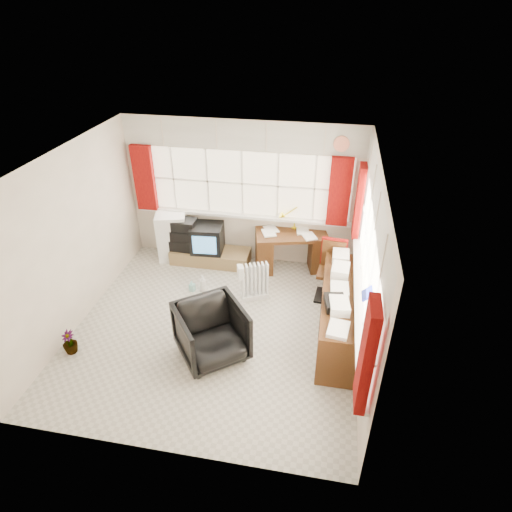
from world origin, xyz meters
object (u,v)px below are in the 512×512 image
(desk, at_px, (291,249))
(mini_fridge, at_px, (173,235))
(credenza, at_px, (339,312))
(desk_lamp, at_px, (295,213))
(task_chair, at_px, (332,267))
(radiator, at_px, (255,285))
(crt_tv, at_px, (207,238))
(office_chair, at_px, (211,332))
(tv_bench, at_px, (211,256))

(desk, bearing_deg, mini_fridge, -180.00)
(desk, relative_size, credenza, 0.66)
(desk_lamp, height_order, task_chair, desk_lamp)
(desk_lamp, bearing_deg, task_chair, -51.24)
(desk, relative_size, task_chair, 1.35)
(radiator, bearing_deg, desk, 65.39)
(crt_tv, bearing_deg, office_chair, -72.79)
(radiator, relative_size, mini_fridge, 0.73)
(task_chair, xyz_separation_m, mini_fridge, (-2.85, 0.66, -0.08))
(desk_lamp, distance_m, radiator, 1.46)
(desk_lamp, bearing_deg, office_chair, -107.76)
(desk, height_order, task_chair, task_chair)
(credenza, xyz_separation_m, mini_fridge, (-2.99, 1.60, 0.04))
(crt_tv, height_order, mini_fridge, mini_fridge)
(desk_lamp, distance_m, office_chair, 2.70)
(task_chair, relative_size, crt_tv, 1.70)
(desk, distance_m, office_chair, 2.44)
(crt_tv, bearing_deg, mini_fridge, 172.63)
(tv_bench, height_order, crt_tv, crt_tv)
(desk, height_order, office_chair, office_chair)
(desk_lamp, height_order, office_chair, desk_lamp)
(desk_lamp, distance_m, tv_bench, 1.71)
(task_chair, bearing_deg, desk, 137.23)
(desk_lamp, xyz_separation_m, office_chair, (-0.80, -2.51, -0.59))
(desk, distance_m, radiator, 1.09)
(desk_lamp, bearing_deg, desk, -97.07)
(desk_lamp, xyz_separation_m, credenza, (0.83, -1.80, -0.58))
(credenza, relative_size, crt_tv, 3.49)
(office_chair, relative_size, radiator, 1.33)
(task_chair, relative_size, credenza, 0.49)
(office_chair, bearing_deg, tv_bench, 68.67)
(radiator, bearing_deg, task_chair, 15.80)
(credenza, bearing_deg, desk_lamp, 114.68)
(task_chair, bearing_deg, desk_lamp, 128.76)
(radiator, distance_m, tv_bench, 1.34)
(mini_fridge, bearing_deg, credenza, -28.12)
(tv_bench, bearing_deg, crt_tv, -169.28)
(office_chair, xyz_separation_m, radiator, (0.33, 1.33, -0.13))
(crt_tv, relative_size, mini_fridge, 0.65)
(desk_lamp, bearing_deg, radiator, -111.92)
(desk_lamp, relative_size, mini_fridge, 0.47)
(desk_lamp, relative_size, tv_bench, 0.29)
(tv_bench, distance_m, crt_tv, 0.37)
(desk, distance_m, crt_tv, 1.47)
(credenza, bearing_deg, crt_tv, 146.88)
(desk_lamp, relative_size, credenza, 0.20)
(desk, xyz_separation_m, task_chair, (0.71, -0.66, 0.13))
(desk, relative_size, desk_lamp, 3.21)
(task_chair, bearing_deg, tv_bench, 164.91)
(desk_lamp, relative_size, office_chair, 0.48)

